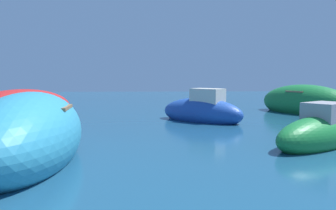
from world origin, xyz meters
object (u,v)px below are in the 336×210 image
moored_boat_0 (29,136)px  moored_boat_3 (320,133)px  moored_boat_1 (21,110)px  moored_boat_2 (304,103)px  moored_boat_5 (202,111)px

moored_boat_0 → moored_boat_3: (8.20, 1.24, -0.21)m
moored_boat_0 → moored_boat_1: (-2.92, 7.19, -0.07)m
moored_boat_2 → moored_boat_1: bearing=-105.5°
moored_boat_1 → moored_boat_3: (11.12, -5.95, -0.14)m
moored_boat_1 → moored_boat_5: (8.41, -0.19, -0.08)m
moored_boat_0 → moored_boat_5: bearing=136.8°
moored_boat_0 → moored_boat_1: size_ratio=1.13×
moored_boat_5 → moored_boat_1: bearing=41.8°
moored_boat_5 → moored_boat_3: bearing=158.3°
moored_boat_3 → moored_boat_2: bearing=-147.2°
moored_boat_1 → moored_boat_5: bearing=126.9°
moored_boat_1 → moored_boat_0: bearing=60.3°
moored_boat_0 → moored_boat_1: bearing=-163.0°
moored_boat_1 → moored_boat_3: moored_boat_1 is taller
moored_boat_0 → moored_boat_3: moored_boat_0 is taller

